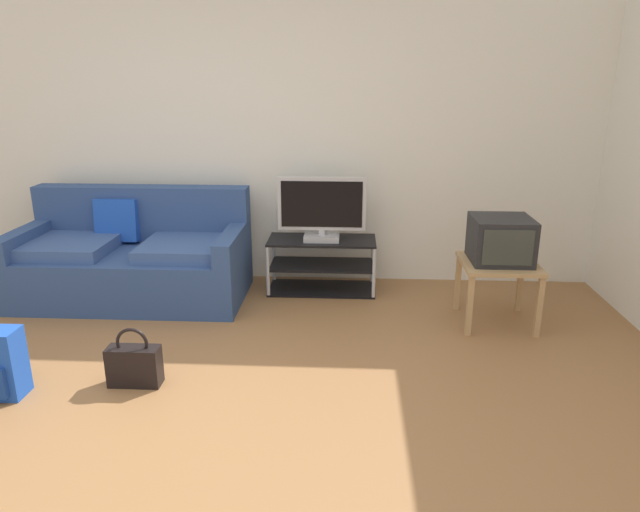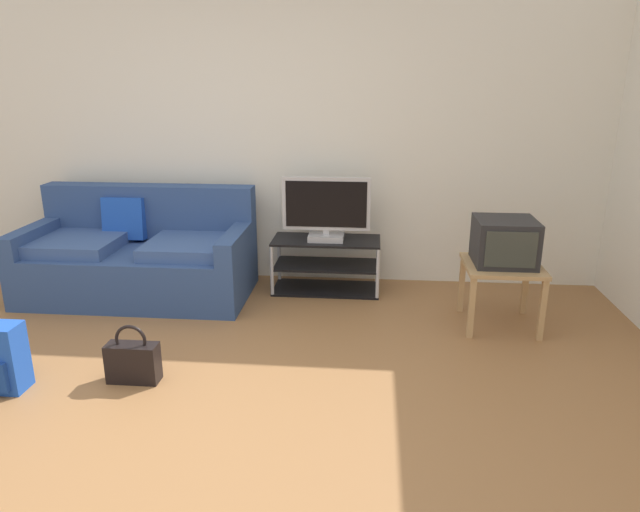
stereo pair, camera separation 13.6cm
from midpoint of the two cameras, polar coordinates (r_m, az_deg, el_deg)
name	(u,v)px [view 1 (the left image)]	position (r m, az deg, el deg)	size (l,w,h in m)	color
ground_plane	(185,426)	(3.31, -14.44, -16.07)	(9.00, 9.80, 0.02)	olive
wall_back	(252,128)	(5.17, -7.49, 12.44)	(9.00, 0.10, 2.70)	silver
couch	(134,259)	(5.07, -18.72, -0.29)	(1.85, 0.92, 0.88)	navy
tv_stand	(322,265)	(4.96, -0.60, -0.88)	(0.91, 0.42, 0.46)	black
flat_tv	(322,210)	(4.80, -0.64, 4.63)	(0.73, 0.22, 0.53)	#B2B2B7
side_table	(498,271)	(4.42, 16.44, -1.47)	(0.54, 0.54, 0.48)	tan
crt_tv	(501,240)	(4.37, 16.66, 1.55)	(0.43, 0.42, 0.33)	#232326
handbag	(134,364)	(3.70, -18.97, -10.14)	(0.31, 0.13, 0.37)	black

